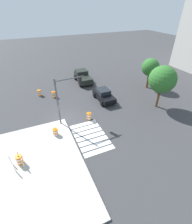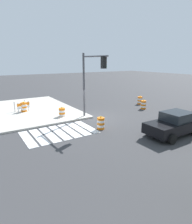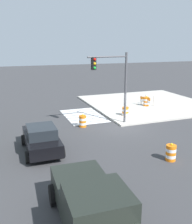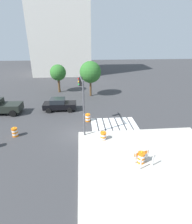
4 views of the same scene
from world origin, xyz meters
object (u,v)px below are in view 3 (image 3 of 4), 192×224
at_px(traffic_barrel_on_sidewalk, 146,101).
at_px(traffic_light_pole, 113,76).
at_px(traffic_barrel_crosswalk_end, 125,112).
at_px(traffic_barrel_median_near, 171,153).
at_px(pickup_truck, 93,208).
at_px(construction_barricade, 146,100).
at_px(traffic_barrel_near_corner, 83,121).
at_px(sports_car, 41,139).

xyz_separation_m(traffic_barrel_on_sidewalk, traffic_light_pole, (-4.37, 5.71, 3.31)).
xyz_separation_m(traffic_barrel_crosswalk_end, traffic_barrel_median_near, (-8.66, 1.56, 0.00)).
height_order(pickup_truck, traffic_barrel_median_near, pickup_truck).
bearing_deg(construction_barricade, traffic_barrel_near_corner, 115.92).
xyz_separation_m(traffic_barrel_near_corner, traffic_barrel_median_near, (-7.36, -2.78, 0.00)).
distance_m(sports_car, traffic_barrel_median_near, 7.50).
distance_m(pickup_truck, construction_barricade, 18.74).
bearing_deg(traffic_barrel_near_corner, traffic_barrel_median_near, -159.31).
xyz_separation_m(sports_car, traffic_barrel_median_near, (-3.74, -6.50, -0.36)).
relative_size(construction_barricade, traffic_light_pole, 0.26).
bearing_deg(sports_car, traffic_barrel_near_corner, -45.70).
relative_size(traffic_barrel_crosswalk_end, traffic_barrel_on_sidewalk, 1.00).
bearing_deg(traffic_barrel_on_sidewalk, sports_car, 122.46).
xyz_separation_m(traffic_barrel_crosswalk_end, traffic_barrel_on_sidewalk, (2.50, -3.62, 0.15)).
bearing_deg(pickup_truck, traffic_light_pole, -27.09).
bearing_deg(construction_barricade, traffic_light_pole, 127.77).
bearing_deg(traffic_light_pole, traffic_barrel_median_near, -175.54).
height_order(traffic_barrel_median_near, traffic_light_pole, traffic_light_pole).
bearing_deg(traffic_barrel_median_near, traffic_light_pole, 4.46).
bearing_deg(traffic_barrel_crosswalk_end, pickup_truck, 148.92).
relative_size(traffic_barrel_near_corner, traffic_barrel_crosswalk_end, 1.00).
relative_size(pickup_truck, traffic_barrel_median_near, 5.12).
relative_size(traffic_barrel_on_sidewalk, construction_barricade, 0.72).
height_order(traffic_barrel_near_corner, construction_barricade, construction_barricade).
xyz_separation_m(sports_car, construction_barricade, (7.51, -11.71, -0.09)).
distance_m(traffic_barrel_near_corner, construction_barricade, 8.90).
relative_size(sports_car, pickup_truck, 0.83).
bearing_deg(sports_car, traffic_light_pole, -62.86).
relative_size(traffic_barrel_on_sidewalk, traffic_light_pole, 0.19).
xyz_separation_m(pickup_truck, traffic_barrel_on_sidewalk, (14.96, -11.12, -0.37)).
distance_m(sports_car, traffic_barrel_crosswalk_end, 9.45).
bearing_deg(construction_barricade, traffic_barrel_median_near, 155.12).
distance_m(traffic_barrel_near_corner, traffic_barrel_on_sidewalk, 8.82).
relative_size(traffic_barrel_median_near, traffic_light_pole, 0.19).
xyz_separation_m(traffic_barrel_crosswalk_end, construction_barricade, (2.59, -3.66, 0.27)).
distance_m(sports_car, pickup_truck, 7.55).
bearing_deg(traffic_barrel_crosswalk_end, traffic_barrel_near_corner, 106.61).
xyz_separation_m(traffic_barrel_near_corner, construction_barricade, (3.89, -8.00, 0.27)).
xyz_separation_m(pickup_truck, traffic_barrel_crosswalk_end, (12.45, -7.51, -0.52)).
relative_size(traffic_barrel_median_near, traffic_barrel_on_sidewalk, 1.00).
height_order(construction_barricade, traffic_light_pole, traffic_light_pole).
xyz_separation_m(pickup_truck, traffic_barrel_median_near, (3.79, -5.95, -0.52)).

